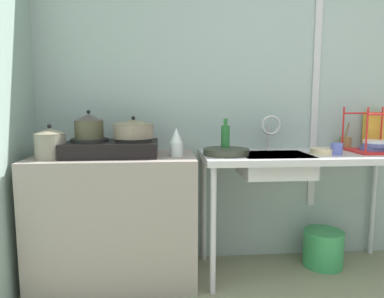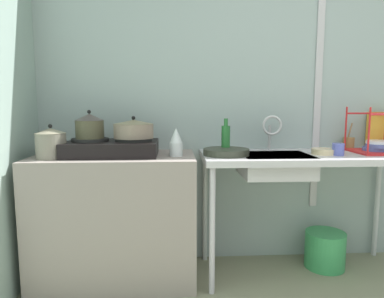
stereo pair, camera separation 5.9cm
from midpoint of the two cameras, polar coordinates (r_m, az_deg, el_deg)
name	(u,v)px [view 2 (the right image)]	position (r m, az deg, el deg)	size (l,w,h in m)	color
wall_back	(321,84)	(2.76, 21.17, 9.95)	(4.87, 0.10, 2.58)	#95A4A2
wall_metal_strip	(319,65)	(2.70, 20.86, 12.79)	(0.05, 0.01, 2.06)	#BCB7BB
counter_concrete	(116,217)	(2.34, -11.75, -11.02)	(1.02, 0.54, 0.82)	gray
counter_sink	(306,164)	(2.41, 19.02, -2.37)	(1.38, 0.54, 0.82)	#BCB7BB
stove	(112,147)	(2.24, -12.30, 0.26)	(0.57, 0.38, 0.11)	black
pot_on_left_burner	(90,126)	(2.25, -15.84, 3.68)	(0.18, 0.18, 0.18)	#484430
pot_on_right_burner	(134,129)	(2.21, -8.87, 3.30)	(0.25, 0.25, 0.14)	#806E5E
pot_beside_stove	(51,143)	(2.22, -21.57, 0.91)	(0.18, 0.18, 0.21)	gray
percolator	(176,142)	(2.15, -1.87, 1.11)	(0.08, 0.08, 0.18)	silver
sink_basin	(275,165)	(2.31, 14.31, -2.61)	(0.44, 0.37, 0.14)	#BCB7BB
faucet	(272,128)	(2.44, 13.69, 3.45)	(0.14, 0.08, 0.25)	#BCB7BB
frying_pan	(226,152)	(2.22, 6.41, -0.48)	(0.29, 0.29, 0.04)	#33362B
dish_rack	(377,146)	(2.64, 28.81, 0.40)	(0.31, 0.31, 0.30)	red
cup_by_rack	(338,149)	(2.39, 23.64, -0.05)	(0.07, 0.07, 0.08)	#5860BA
small_bowl_on_drainboard	(324,151)	(2.41, 21.58, -0.37)	(0.16, 0.16, 0.04)	beige
bottle_by_sink	(226,139)	(2.29, 6.32, 1.71)	(0.06, 0.06, 0.23)	#26682E
cereal_box	(379,130)	(2.87, 29.02, 2.70)	(0.17, 0.05, 0.27)	gold
utensil_jar	(348,143)	(2.75, 25.00, 0.91)	(0.08, 0.08, 0.19)	olive
bucket_on_floor	(325,250)	(2.71, 21.71, -15.20)	(0.27, 0.27, 0.26)	#369252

